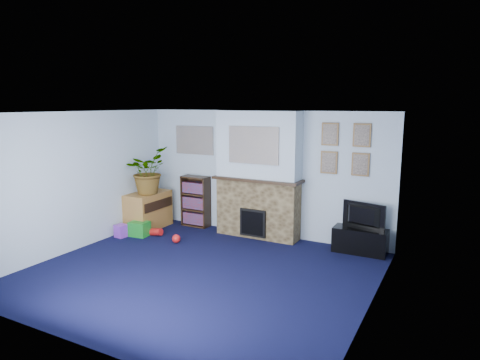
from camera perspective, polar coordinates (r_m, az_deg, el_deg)
The scene contains 26 objects.
floor at distance 6.66m, azimuth -5.40°, elevation -12.19°, with size 5.00×4.50×0.01m, color black.
ceiling at distance 6.16m, azimuth -5.78°, elevation 8.92°, with size 5.00×4.50×0.01m, color white.
wall_back at distance 8.24m, azimuth 3.04°, elevation 0.88°, with size 5.00×0.04×2.40m, color silver.
wall_front at distance 4.66m, azimuth -21.09°, elevation -7.13°, with size 5.00×0.04×2.40m, color silver.
wall_left at distance 7.94m, azimuth -20.84°, elevation -0.14°, with size 0.04×4.50×2.40m, color silver.
wall_right at distance 5.38m, azimuth 17.34°, elevation -4.60°, with size 0.04×4.50×2.40m, color silver.
chimney_breast at distance 8.06m, azimuth 2.43°, elevation 0.56°, with size 1.72×0.50×2.40m.
collage_main at distance 7.79m, azimuth 1.79°, elevation 4.65°, with size 1.00×0.03×0.68m, color gray.
collage_left at distance 8.91m, azimuth -6.09°, elevation 5.30°, with size 0.90×0.03×0.58m, color gray.
portrait_tl at distance 7.68m, azimuth 11.92°, elevation 6.00°, with size 0.30×0.03×0.40m, color brown.
portrait_tr at distance 7.55m, azimuth 15.95°, elevation 5.76°, with size 0.30×0.03×0.40m, color brown.
portrait_bl at distance 7.73m, azimuth 11.79°, elevation 2.31°, with size 0.30×0.03×0.40m, color brown.
portrait_br at distance 7.60m, azimuth 15.77°, elevation 2.00°, with size 0.30×0.03×0.40m, color brown.
tv_stand at distance 7.67m, azimuth 15.72°, elevation -7.71°, with size 0.90×0.38×0.43m, color black.
television at distance 7.57m, azimuth 15.91°, elevation -4.62°, with size 0.77×0.10×0.44m, color black.
bookshelf at distance 8.95m, azimuth -5.89°, elevation -2.97°, with size 0.58×0.28×1.05m.
sideboard at distance 8.99m, azimuth -12.14°, elevation -4.08°, with size 0.53×0.95×0.74m, color #A47234.
potted_plant at distance 8.75m, azimuth -12.31°, elevation 1.23°, with size 0.83×0.72×0.93m, color #26661E.
mantel_clock at distance 8.03m, azimuth 2.03°, elevation 0.79°, with size 0.11×0.07×0.15m, color gold.
mantel_candle at distance 7.87m, azimuth 4.55°, elevation 0.64°, with size 0.05×0.05×0.16m, color #B2BFC6.
mantel_teddy at distance 8.25m, azimuth -1.01°, elevation 1.01°, with size 0.13×0.13×0.13m, color gray.
mantel_can at distance 7.76m, azimuth 6.64°, elevation 0.32°, with size 0.05×0.05×0.11m, color purple.
green_crate at distance 8.54m, azimuth -13.26°, elevation -6.35°, with size 0.35×0.28×0.28m, color #198C26.
toy_ball at distance 8.01m, azimuth -8.50°, elevation -7.67°, with size 0.16×0.16×0.16m, color red.
toy_block at distance 8.57m, azimuth -15.57°, elevation -6.62°, with size 0.20×0.20×0.24m, color purple.
toy_tube at distance 8.52m, azimuth -11.28°, elevation -6.81°, with size 0.14×0.14×0.30m, color red.
Camera 1 is at (3.40, -5.14, 2.53)m, focal length 32.00 mm.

